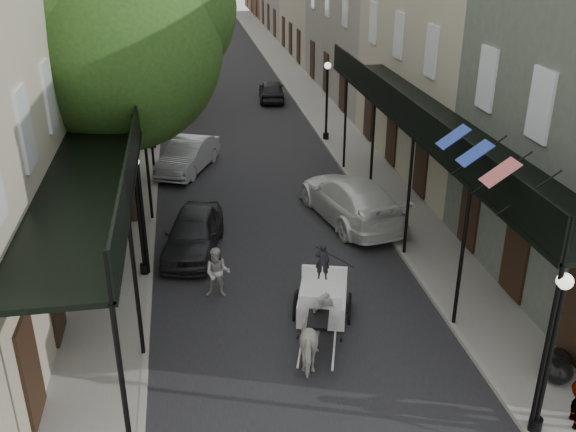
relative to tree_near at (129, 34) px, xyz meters
name	(u,v)px	position (x,y,z in m)	size (l,w,h in m)	color
ground	(320,392)	(4.20, -10.18, -6.49)	(140.00, 140.00, 0.00)	gray
road	(238,133)	(4.20, 9.82, -6.48)	(8.00, 90.00, 0.01)	black
sidewalk_left	(137,137)	(-0.80, 9.82, -6.43)	(2.20, 90.00, 0.12)	gray
sidewalk_right	(334,127)	(9.20, 9.82, -6.43)	(2.20, 90.00, 0.12)	gray
building_row_left	(75,6)	(-4.40, 19.82, -1.24)	(5.00, 80.00, 10.50)	#9E997E
building_row_right	(356,0)	(12.80, 19.82, -1.24)	(5.00, 80.00, 10.50)	gray
gallery_left	(110,139)	(-0.59, -3.20, -2.44)	(2.20, 18.05, 4.88)	black
gallery_right	(428,123)	(8.99, -3.20, -2.44)	(2.20, 18.05, 4.88)	black
tree_near	(129,34)	(0.00, 0.00, 0.00)	(7.31, 6.80, 9.63)	#382619
tree_far	(145,5)	(-0.05, 14.00, -0.65)	(6.45, 6.00, 8.61)	#382619
lamppost_right_near	(550,353)	(8.30, -12.18, -4.44)	(0.32, 0.32, 3.71)	black
lamppost_left	(139,214)	(0.10, -4.18, -4.44)	(0.32, 0.32, 3.71)	black
lamppost_right_far	(327,100)	(8.30, 7.82, -4.44)	(0.32, 0.32, 3.71)	black
horse	(317,335)	(4.36, -9.01, -5.75)	(0.80, 1.75, 1.48)	beige
carriage	(324,279)	(4.98, -6.80, -5.53)	(1.89, 2.43, 2.47)	black
pedestrian_walking	(218,273)	(2.20, -5.64, -5.74)	(0.73, 0.57, 1.51)	#A5A59C
pedestrian_sidewalk_left	(151,132)	(0.00, 7.81, -5.59)	(1.01, 0.58, 1.56)	gray
car_left_near	(193,233)	(1.60, -2.83, -5.81)	(1.61, 4.00, 1.36)	black
car_left_mid	(188,156)	(1.60, 4.78, -5.81)	(1.44, 4.13, 1.36)	#AAABB0
car_left_far	(167,79)	(0.65, 19.82, -5.81)	(2.26, 4.91, 1.36)	black
car_right_near	(351,199)	(7.19, -1.18, -5.70)	(2.22, 5.45, 1.58)	silver
car_right_far	(272,91)	(6.80, 16.05, -5.87)	(1.45, 3.60, 1.23)	black
trash_bags	(558,366)	(9.68, -10.63, -6.09)	(0.96, 1.11, 0.59)	black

